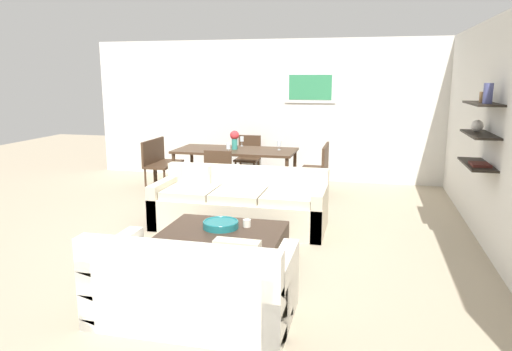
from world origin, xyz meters
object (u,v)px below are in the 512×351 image
(decorative_bowl, at_px, (221,224))
(dining_chair_head, at_px, (248,155))
(candle_jar, at_px, (247,223))
(wine_glass_right_far, at_px, (279,144))
(centerpiece_vase, at_px, (235,138))
(dining_chair_left_near, at_px, (154,162))
(dining_chair_right_near, at_px, (317,169))
(sofa_beige, at_px, (240,206))
(dining_chair_right_far, at_px, (320,165))
(wine_glass_head, at_px, (242,139))
(dining_chair_foot, at_px, (220,173))
(dining_chair_left_far, at_px, (164,158))
(loveseat_white, at_px, (194,286))
(wine_glass_foot, at_px, (228,146))
(dining_table, at_px, (236,153))
(coffee_table, at_px, (224,246))

(decorative_bowl, relative_size, dining_chair_head, 0.44)
(candle_jar, distance_m, wine_glass_right_far, 3.22)
(candle_jar, relative_size, centerpiece_vase, 0.27)
(dining_chair_left_near, relative_size, dining_chair_right_near, 1.00)
(sofa_beige, bearing_deg, dining_chair_left_near, 140.11)
(dining_chair_right_far, distance_m, wine_glass_head, 1.51)
(dining_chair_head, bearing_deg, dining_chair_foot, -90.00)
(dining_chair_right_far, bearing_deg, wine_glass_head, 171.84)
(dining_chair_left_near, height_order, dining_chair_right_near, same)
(dining_chair_left_near, height_order, dining_chair_left_far, same)
(loveseat_white, distance_m, dining_chair_left_far, 5.22)
(decorative_bowl, distance_m, wine_glass_head, 3.69)
(dining_chair_left_far, bearing_deg, dining_chair_right_far, 0.00)
(candle_jar, xyz_separation_m, wine_glass_foot, (-0.99, 2.63, 0.44))
(decorative_bowl, xyz_separation_m, dining_chair_foot, (-0.73, 2.27, 0.08))
(dining_chair_foot, xyz_separation_m, dining_chair_head, (0.00, 1.79, 0.00))
(decorative_bowl, relative_size, dining_chair_left_near, 0.44)
(dining_table, xyz_separation_m, dining_chair_right_near, (1.45, -0.22, -0.18))
(dining_chair_right_far, bearing_deg, loveseat_white, -96.84)
(coffee_table, height_order, dining_chair_foot, dining_chair_foot)
(dining_table, relative_size, wine_glass_head, 11.89)
(dining_chair_right_near, bearing_deg, dining_chair_right_far, 90.00)
(sofa_beige, bearing_deg, coffee_table, -82.41)
(loveseat_white, relative_size, dining_chair_left_far, 1.86)
(candle_jar, relative_size, dining_table, 0.04)
(coffee_table, height_order, centerpiece_vase, centerpiece_vase)
(sofa_beige, relative_size, candle_jar, 26.10)
(decorative_bowl, xyz_separation_m, wine_glass_head, (-0.73, 3.59, 0.45))
(coffee_table, height_order, dining_chair_left_near, dining_chair_left_near)
(dining_chair_left_near, relative_size, dining_chair_left_far, 1.00)
(dining_table, xyz_separation_m, centerpiece_vase, (-0.02, 0.01, 0.26))
(loveseat_white, xyz_separation_m, dining_chair_foot, (-0.89, 3.54, 0.21))
(decorative_bowl, xyz_separation_m, dining_table, (-0.73, 3.16, 0.27))
(dining_chair_right_near, bearing_deg, dining_table, 171.41)
(dining_chair_right_near, distance_m, dining_chair_left_far, 2.94)
(candle_jar, bearing_deg, dining_chair_left_far, 126.76)
(sofa_beige, xyz_separation_m, dining_chair_right_far, (0.85, 2.16, 0.21))
(decorative_bowl, height_order, candle_jar, candle_jar)
(wine_glass_right_far, xyz_separation_m, wine_glass_head, (-0.75, 0.31, 0.02))
(sofa_beige, bearing_deg, dining_chair_foot, 120.09)
(loveseat_white, relative_size, dining_chair_left_near, 1.86)
(decorative_bowl, bearing_deg, dining_chair_foot, 107.80)
(decorative_bowl, distance_m, candle_jar, 0.29)
(dining_chair_right_near, bearing_deg, decorative_bowl, -103.82)
(dining_table, relative_size, dining_chair_right_far, 2.38)
(dining_chair_right_near, height_order, wine_glass_right_far, wine_glass_right_far)
(dining_table, height_order, dining_chair_right_near, dining_chair_right_near)
(coffee_table, xyz_separation_m, dining_table, (-0.77, 3.20, 0.50))
(sofa_beige, distance_m, dining_table, 2.07)
(dining_chair_head, bearing_deg, wine_glass_foot, -90.00)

